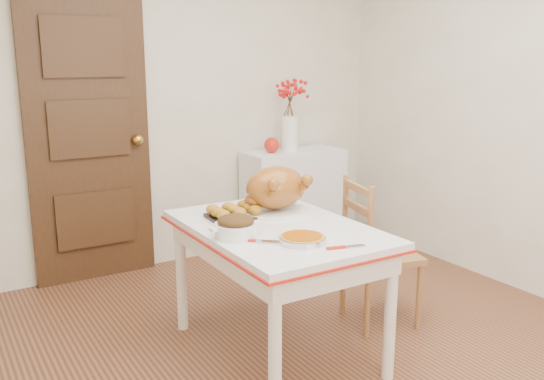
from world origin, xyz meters
TOP-DOWN VIEW (x-y plane):
  - floor at (0.00, 0.00)m, footprint 3.50×4.00m
  - wall_back at (0.00, 2.00)m, footprint 3.50×0.00m
  - door_back at (-0.70, 1.97)m, footprint 0.85×0.06m
  - sideboard at (0.90, 1.78)m, footprint 0.83×0.37m
  - kitchen_table at (-0.16, 0.32)m, footprint 0.83×1.21m
  - chair_oak at (0.57, 0.32)m, footprint 0.48×0.48m
  - berry_vase at (0.86, 1.78)m, footprint 0.31×0.31m
  - apple at (0.69, 1.78)m, footprint 0.12×0.12m
  - turkey_platter at (-0.04, 0.54)m, footprint 0.45×0.38m
  - pumpkin_pie at (-0.21, 0.01)m, footprint 0.24×0.24m
  - stuffing_dish at (-0.44, 0.26)m, footprint 0.27×0.22m
  - rolls_tray at (-0.29, 0.57)m, footprint 0.29×0.24m
  - pie_server at (-0.09, -0.16)m, footprint 0.20×0.10m
  - carving_knife at (-0.37, 0.11)m, footprint 0.25×0.23m
  - drinking_glass at (-0.07, 0.77)m, footprint 0.07×0.07m
  - shaker_pair at (0.14, 0.81)m, footprint 0.10×0.06m

SIDE VIEW (x-z plane):
  - floor at x=0.00m, z-range 0.00..0.00m
  - kitchen_table at x=-0.16m, z-range 0.00..0.72m
  - sideboard at x=0.90m, z-range 0.00..0.83m
  - chair_oak at x=0.57m, z-range 0.00..0.89m
  - pie_server at x=-0.09m, z-range 0.72..0.73m
  - carving_knife at x=-0.37m, z-range 0.72..0.73m
  - pumpkin_pie at x=-0.21m, z-range 0.72..0.77m
  - rolls_tray at x=-0.29m, z-range 0.72..0.80m
  - shaker_pair at x=0.14m, z-range 0.72..0.82m
  - stuffing_dish at x=-0.44m, z-range 0.72..0.83m
  - drinking_glass at x=-0.07m, z-range 0.72..0.83m
  - turkey_platter at x=-0.04m, z-range 0.72..0.99m
  - apple at x=0.69m, z-range 0.83..0.96m
  - door_back at x=-0.70m, z-range 0.00..2.06m
  - berry_vase at x=0.86m, z-range 0.83..1.43m
  - wall_back at x=0.00m, z-range 0.00..2.50m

